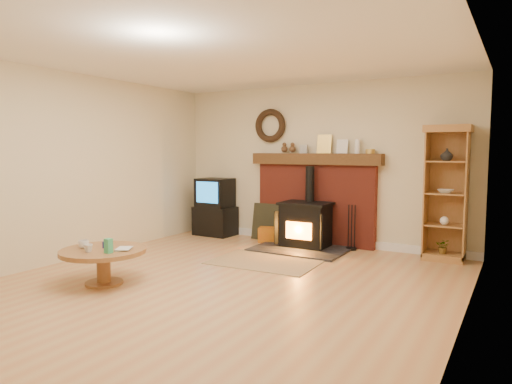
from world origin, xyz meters
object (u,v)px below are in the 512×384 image
Objects in this scene: wood_stove at (305,226)px; tv_unit at (215,208)px; curio_cabinet at (446,193)px; coffee_table at (103,256)px.

wood_stove is 1.88m from tv_unit.
curio_cabinet is (3.86, 0.09, 0.45)m from tv_unit.
coffee_table is (-3.19, -3.23, -0.61)m from curio_cabinet.
wood_stove reaches higher than tv_unit.
tv_unit is 3.22m from coffee_table.
curio_cabinet reaches higher than wood_stove.
curio_cabinet is at bearing 1.27° from tv_unit.
tv_unit is at bearing 102.04° from coffee_table.
tv_unit reaches higher than coffee_table.
wood_stove reaches higher than coffee_table.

